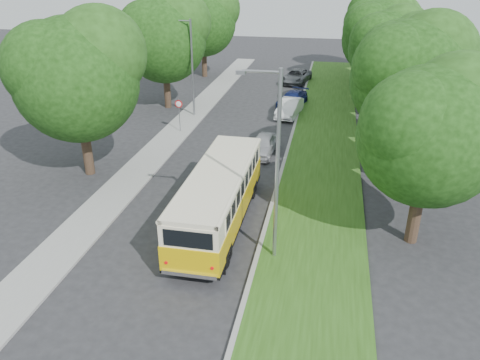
% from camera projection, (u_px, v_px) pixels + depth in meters
% --- Properties ---
extents(ground, '(120.00, 120.00, 0.00)m').
position_uv_depth(ground, '(193.00, 219.00, 22.82)').
color(ground, '#27272A').
rests_on(ground, ground).
extents(curb, '(0.20, 70.00, 0.15)m').
position_uv_depth(curb, '(279.00, 180.00, 26.60)').
color(curb, gray).
rests_on(curb, ground).
extents(grass_verge, '(4.50, 70.00, 0.13)m').
position_uv_depth(grass_verge, '(321.00, 184.00, 26.19)').
color(grass_verge, '#274B14').
rests_on(grass_verge, ground).
extents(sidewalk, '(2.20, 70.00, 0.12)m').
position_uv_depth(sidewalk, '(140.00, 169.00, 28.08)').
color(sidewalk, gray).
rests_on(sidewalk, ground).
extents(treeline, '(24.27, 41.91, 9.46)m').
position_uv_depth(treeline, '(296.00, 40.00, 35.71)').
color(treeline, '#332319').
rests_on(treeline, ground).
extents(lamppost_near, '(1.71, 0.16, 8.00)m').
position_uv_depth(lamppost_near, '(275.00, 163.00, 18.01)').
color(lamppost_near, gray).
rests_on(lamppost_near, ground).
extents(lamppost_far, '(1.71, 0.16, 7.50)m').
position_uv_depth(lamppost_far, '(191.00, 65.00, 36.09)').
color(lamppost_far, gray).
rests_on(lamppost_far, ground).
extents(warning_sign, '(0.56, 0.10, 2.50)m').
position_uv_depth(warning_sign, '(179.00, 110.00, 33.51)').
color(warning_sign, gray).
rests_on(warning_sign, ground).
extents(vintage_bus, '(2.51, 9.62, 2.85)m').
position_uv_depth(vintage_bus, '(219.00, 199.00, 21.66)').
color(vintage_bus, '#E5B907').
rests_on(vintage_bus, ground).
extents(car_silver, '(1.76, 3.83, 1.27)m').
position_uv_depth(car_silver, '(263.00, 145.00, 30.11)').
color(car_silver, '#B3B3B8').
rests_on(car_silver, ground).
extents(car_white, '(2.05, 4.37, 1.39)m').
position_uv_depth(car_white, '(290.00, 108.00, 37.54)').
color(car_white, white).
rests_on(car_white, ground).
extents(car_blue, '(2.80, 4.56, 1.23)m').
position_uv_depth(car_blue, '(292.00, 99.00, 40.17)').
color(car_blue, navy).
rests_on(car_blue, ground).
extents(car_grey, '(3.13, 5.17, 1.34)m').
position_uv_depth(car_grey, '(296.00, 76.00, 47.75)').
color(car_grey, slate).
rests_on(car_grey, ground).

